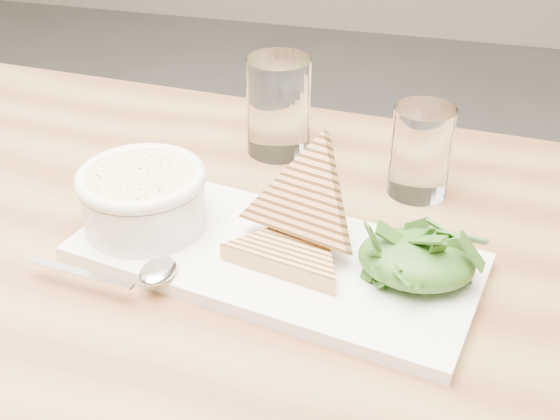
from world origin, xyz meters
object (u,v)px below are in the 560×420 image
(glass_near, at_px, (279,106))
(glass_far, at_px, (421,151))
(table_top, at_px, (256,304))
(platter, at_px, (275,257))
(soup_bowl, at_px, (144,204))

(glass_near, height_order, glass_far, glass_near)
(table_top, height_order, glass_near, glass_near)
(platter, height_order, glass_far, glass_far)
(platter, xyz_separation_m, soup_bowl, (-0.14, 0.01, 0.03))
(glass_far, bearing_deg, soup_bowl, -147.51)
(table_top, height_order, glass_far, glass_far)
(platter, distance_m, glass_far, 0.22)
(platter, xyz_separation_m, glass_far, (0.12, 0.18, 0.04))
(soup_bowl, bearing_deg, table_top, -21.07)
(soup_bowl, xyz_separation_m, glass_near, (0.08, 0.22, 0.02))
(table_top, bearing_deg, glass_far, 59.82)
(glass_far, bearing_deg, platter, -124.31)
(platter, height_order, soup_bowl, soup_bowl)
(glass_far, bearing_deg, glass_near, 162.61)
(glass_near, relative_size, glass_far, 1.17)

